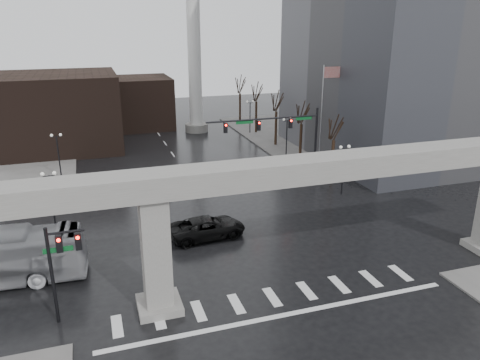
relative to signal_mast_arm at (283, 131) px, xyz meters
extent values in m
plane|color=black|center=(-8.99, -18.80, -5.83)|extent=(160.00, 160.00, 0.00)
cube|color=slate|center=(17.01, 17.20, -5.75)|extent=(28.00, 36.00, 0.15)
cube|color=gray|center=(-8.99, -18.80, 2.17)|extent=(48.00, 2.20, 1.40)
cube|color=gray|center=(-15.99, -18.80, -2.18)|extent=(1.60, 1.60, 7.30)
cube|color=gray|center=(-15.99, -18.80, -5.58)|extent=(2.60, 2.60, 0.50)
cube|color=black|center=(-22.99, 23.20, -0.83)|extent=(16.00, 14.00, 10.00)
cube|color=black|center=(-10.99, 33.20, -1.83)|extent=(10.00, 10.00, 8.00)
cylinder|color=silver|center=(-2.99, 27.20, 9.17)|extent=(2.00, 2.00, 30.00)
cylinder|color=gray|center=(-2.99, 27.20, -5.23)|extent=(3.60, 3.60, 1.20)
cylinder|color=black|center=(3.81, 0.00, -1.83)|extent=(0.24, 0.24, 8.00)
cylinder|color=black|center=(-2.19, 0.00, 1.37)|extent=(12.00, 0.18, 0.18)
cube|color=black|center=(0.81, 0.00, 0.72)|extent=(0.35, 0.30, 1.00)
cube|color=black|center=(-2.69, 0.00, 0.72)|extent=(0.35, 0.30, 1.00)
cube|color=black|center=(-6.19, 0.00, 0.72)|extent=(0.35, 0.30, 1.00)
sphere|color=#FF0C05|center=(0.81, -0.18, 1.02)|extent=(0.20, 0.20, 0.20)
cube|color=#0B4F20|center=(2.31, 0.00, 1.17)|extent=(1.80, 0.05, 0.35)
cube|color=#0B4F20|center=(-4.19, 0.00, 1.17)|extent=(1.80, 0.05, 0.35)
cylinder|color=black|center=(-21.79, -18.30, -2.83)|extent=(0.20, 0.20, 6.00)
cylinder|color=black|center=(-20.79, -18.30, -0.23)|extent=(2.00, 0.14, 0.14)
cube|color=black|center=(-21.19, -18.30, -0.88)|extent=(0.35, 0.30, 1.00)
cube|color=black|center=(-20.19, -18.30, -0.88)|extent=(0.35, 0.30, 1.00)
cube|color=#0B4F20|center=(-21.29, -18.30, -1.23)|extent=(1.60, 0.05, 0.30)
cylinder|color=silver|center=(6.01, 3.20, 0.17)|extent=(0.12, 0.12, 12.00)
cube|color=red|center=(7.01, 3.20, 5.37)|extent=(2.00, 0.03, 1.20)
cylinder|color=black|center=(4.51, -4.80, -3.43)|extent=(0.14, 0.14, 4.80)
cube|color=black|center=(4.51, -4.80, -1.08)|extent=(0.90, 0.06, 0.06)
sphere|color=silver|center=(4.06, -4.80, -0.88)|extent=(0.32, 0.32, 0.32)
sphere|color=silver|center=(4.96, -4.80, -0.88)|extent=(0.32, 0.32, 0.32)
cylinder|color=black|center=(4.51, 9.20, -3.43)|extent=(0.14, 0.14, 4.80)
cube|color=black|center=(4.51, 9.20, -1.08)|extent=(0.90, 0.06, 0.06)
sphere|color=silver|center=(4.06, 9.20, -0.88)|extent=(0.32, 0.32, 0.32)
sphere|color=silver|center=(4.96, 9.20, -0.88)|extent=(0.32, 0.32, 0.32)
cylinder|color=black|center=(4.51, 23.20, -3.43)|extent=(0.14, 0.14, 4.80)
cube|color=black|center=(4.51, 23.20, -1.08)|extent=(0.90, 0.06, 0.06)
sphere|color=silver|center=(4.06, 23.20, -0.88)|extent=(0.32, 0.32, 0.32)
sphere|color=silver|center=(4.96, 23.20, -0.88)|extent=(0.32, 0.32, 0.32)
cylinder|color=black|center=(-22.49, -4.80, -3.43)|extent=(0.14, 0.14, 4.80)
cube|color=black|center=(-22.49, -4.80, -1.08)|extent=(0.90, 0.06, 0.06)
sphere|color=silver|center=(-22.94, -4.80, -0.88)|extent=(0.32, 0.32, 0.32)
sphere|color=silver|center=(-22.04, -4.80, -0.88)|extent=(0.32, 0.32, 0.32)
cylinder|color=black|center=(-22.49, 9.20, -3.43)|extent=(0.14, 0.14, 4.80)
cube|color=black|center=(-22.49, 9.20, -1.08)|extent=(0.90, 0.06, 0.06)
sphere|color=silver|center=(-22.94, 9.20, -0.88)|extent=(0.32, 0.32, 0.32)
sphere|color=silver|center=(-22.04, 9.20, -0.88)|extent=(0.32, 0.32, 0.32)
cylinder|color=black|center=(-22.49, 23.20, -3.43)|extent=(0.14, 0.14, 4.80)
cube|color=black|center=(-22.49, 23.20, -1.08)|extent=(0.90, 0.06, 0.06)
sphere|color=silver|center=(-22.94, 23.20, -0.88)|extent=(0.32, 0.32, 0.32)
sphere|color=silver|center=(-22.04, 23.20, -0.88)|extent=(0.32, 0.32, 0.32)
cylinder|color=black|center=(5.51, -0.80, -3.55)|extent=(0.34, 0.34, 4.55)
cylinder|color=black|center=(5.51, -0.80, 0.18)|extent=(0.12, 1.52, 2.98)
cylinder|color=black|center=(6.01, -0.55, -0.05)|extent=(0.83, 1.14, 2.51)
cylinder|color=black|center=(5.51, 7.20, -3.50)|extent=(0.34, 0.34, 4.66)
cylinder|color=black|center=(5.51, 7.20, 0.32)|extent=(0.12, 1.55, 3.05)
cylinder|color=black|center=(6.01, 7.45, 0.08)|extent=(0.85, 1.16, 2.57)
cylinder|color=black|center=(5.51, 15.20, -3.45)|extent=(0.34, 0.34, 4.76)
cylinder|color=black|center=(5.51, 15.20, 0.46)|extent=(0.12, 1.59, 3.11)
cylinder|color=black|center=(6.01, 15.45, 0.22)|extent=(0.86, 1.18, 2.62)
cylinder|color=black|center=(5.51, 23.20, -3.40)|extent=(0.34, 0.34, 4.87)
cylinder|color=black|center=(5.51, 23.20, 0.60)|extent=(0.12, 1.62, 3.18)
cylinder|color=black|center=(6.01, 23.45, 0.35)|extent=(0.88, 1.20, 2.68)
cylinder|color=black|center=(5.51, 31.20, -3.34)|extent=(0.34, 0.34, 4.97)
cylinder|color=black|center=(5.51, 31.20, 0.74)|extent=(0.12, 1.65, 3.25)
cylinder|color=black|center=(6.01, 31.45, 0.48)|extent=(0.89, 1.23, 2.74)
imported|color=black|center=(-10.77, -10.13, -4.97)|extent=(6.41, 3.43, 1.71)
imported|color=black|center=(-12.75, 2.38, -5.02)|extent=(1.96, 4.76, 1.61)
camera|label=1|loc=(-18.91, -43.54, 10.86)|focal=35.00mm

